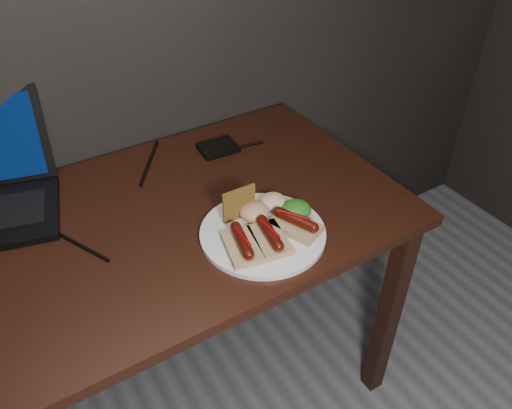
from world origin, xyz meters
name	(u,v)px	position (x,y,z in m)	size (l,w,h in m)	color
desk	(125,262)	(0.00, 1.38, 0.66)	(1.40, 0.70, 0.75)	black
hard_drive	(218,148)	(0.37, 1.58, 0.76)	(0.11, 0.08, 0.02)	black
desk_cables	(99,206)	(-0.01, 1.50, 0.75)	(0.98, 0.41, 0.01)	black
plate	(263,233)	(0.28, 1.20, 0.76)	(0.29, 0.29, 0.01)	silver
bread_sausage_left	(242,244)	(0.21, 1.17, 0.78)	(0.09, 0.13, 0.04)	tan
bread_sausage_center	(270,237)	(0.28, 1.16, 0.78)	(0.09, 0.13, 0.04)	tan
bread_sausage_right	(295,223)	(0.35, 1.17, 0.78)	(0.11, 0.13, 0.04)	tan
crispbread	(239,204)	(0.26, 1.27, 0.80)	(0.09, 0.01, 0.09)	olive
salad_greens	(297,210)	(0.38, 1.21, 0.78)	(0.07, 0.07, 0.04)	#195F13
salsa_mound	(254,211)	(0.29, 1.25, 0.78)	(0.07, 0.07, 0.04)	#A41310
coleslaw_mound	(273,201)	(0.35, 1.26, 0.78)	(0.06, 0.06, 0.04)	beige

